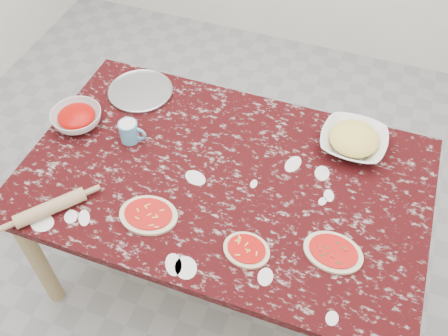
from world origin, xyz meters
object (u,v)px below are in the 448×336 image
flour_mug (130,131)px  rolling_pin (50,208)px  worktable (224,189)px  sauce_bowl (77,118)px  cheese_bowl (353,142)px  pizza_tray (141,92)px

flour_mug → rolling_pin: (-0.11, -0.44, -0.02)m
worktable → sauce_bowl: 0.71m
cheese_bowl → sauce_bowl: bearing=-166.7°
cheese_bowl → rolling_pin: size_ratio=1.02×
cheese_bowl → worktable: bearing=-143.7°
worktable → flour_mug: flour_mug is taller
sauce_bowl → flour_mug: bearing=-1.1°
pizza_tray → cheese_bowl: 0.98m
sauce_bowl → rolling_pin: sauce_bowl is taller
pizza_tray → cheese_bowl: (0.98, -0.01, 0.03)m
worktable → rolling_pin: size_ratio=6.02×
pizza_tray → flour_mug: (0.09, -0.28, 0.04)m
sauce_bowl → flour_mug: 0.26m
rolling_pin → sauce_bowl: bearing=108.5°
worktable → pizza_tray: bearing=147.8°
worktable → flour_mug: bearing=173.0°
cheese_bowl → flour_mug: flour_mug is taller
sauce_bowl → worktable: bearing=-4.8°
pizza_tray → sauce_bowl: bearing=-120.5°
flour_mug → worktable: bearing=-7.0°
rolling_pin → pizza_tray: bearing=88.8°
worktable → flour_mug: 0.46m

